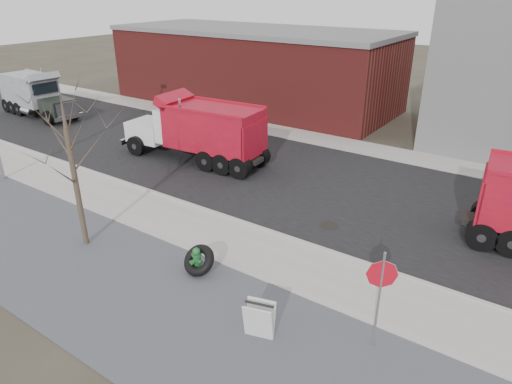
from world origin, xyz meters
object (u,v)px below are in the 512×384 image
Objects in this scene: sandwich_board at (259,320)px; dump_truck_grey at (35,93)px; dump_truck_red_b at (198,129)px; truck_tire at (199,260)px; fire_hydrant at (197,261)px; stop_sign at (381,284)px.

sandwich_board is 0.16× the size of dump_truck_grey.
dump_truck_red_b is 1.18× the size of dump_truck_grey.
fire_hydrant is at bearing 176.53° from truck_tire.
sandwich_board is (-2.42, -1.33, -1.27)m from stop_sign.
stop_sign is (5.49, 0.06, 1.37)m from truck_tire.
dump_truck_red_b reaches higher than truck_tire.
dump_truck_red_b is at bearing 141.35° from stop_sign.
dump_truck_red_b is at bearing 141.97° from fire_hydrant.
fire_hydrant is at bearing -17.09° from dump_truck_grey.
fire_hydrant is at bearing 126.10° from dump_truck_red_b.
sandwich_board is 25.58m from dump_truck_grey.
stop_sign is at bearing 11.80° from fire_hydrant.
stop_sign is 27.45m from dump_truck_grey.
sandwich_board is at bearing -17.31° from dump_truck_grey.
dump_truck_grey is at bearing 143.23° from sandwich_board.
dump_truck_red_b reaches higher than dump_truck_grey.
truck_tire is 0.99× the size of sandwich_board.
dump_truck_grey is at bearing 170.86° from fire_hydrant.
fire_hydrant is 0.83× the size of sandwich_board.
dump_truck_grey is (-26.35, 7.68, -0.32)m from stop_sign.
sandwich_board is (3.16, -1.28, 0.15)m from fire_hydrant.
dump_truck_grey is (-20.86, 7.74, 1.05)m from truck_tire.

